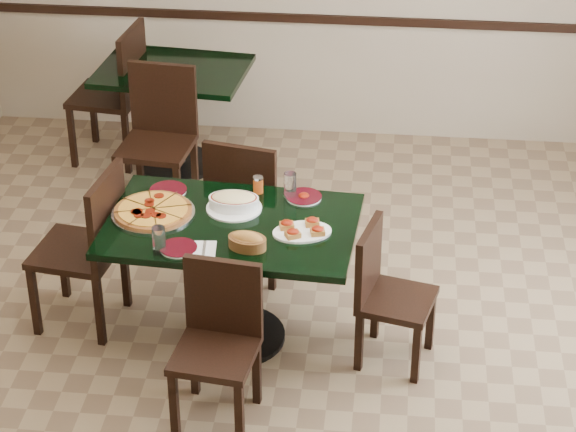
# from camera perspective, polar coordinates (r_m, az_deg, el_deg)

# --- Properties ---
(floor) EXTENTS (5.50, 5.50, 0.00)m
(floor) POSITION_cam_1_polar(r_m,az_deg,el_deg) (6.21, -0.32, -6.92)
(floor) COLOR #7C6547
(floor) RESTS_ON ground
(room_shell) EXTENTS (5.50, 5.50, 5.50)m
(room_shell) POSITION_cam_1_polar(r_m,az_deg,el_deg) (7.13, 9.51, 8.70)
(room_shell) COLOR white
(room_shell) RESTS_ON floor
(main_table) EXTENTS (1.37, 0.93, 0.75)m
(main_table) POSITION_cam_1_polar(r_m,az_deg,el_deg) (6.00, -2.85, -1.83)
(main_table) COLOR black
(main_table) RESTS_ON floor
(back_table) EXTENTS (1.07, 0.82, 0.75)m
(back_table) POSITION_cam_1_polar(r_m,az_deg,el_deg) (7.85, -5.81, 5.96)
(back_table) COLOR black
(back_table) RESTS_ON floor
(chair_far) EXTENTS (0.51, 0.51, 0.93)m
(chair_far) POSITION_cam_1_polar(r_m,az_deg,el_deg) (6.56, -2.10, 0.81)
(chair_far) COLOR black
(chair_far) RESTS_ON floor
(chair_near) EXTENTS (0.44, 0.44, 0.84)m
(chair_near) POSITION_cam_1_polar(r_m,az_deg,el_deg) (5.56, -3.53, -6.03)
(chair_near) COLOR black
(chair_near) RESTS_ON floor
(chair_right) EXTENTS (0.45, 0.45, 0.80)m
(chair_right) POSITION_cam_1_polar(r_m,az_deg,el_deg) (5.95, 4.93, -3.70)
(chair_right) COLOR black
(chair_right) RESTS_ON floor
(chair_left) EXTENTS (0.51, 0.51, 0.95)m
(chair_left) POSITION_cam_1_polar(r_m,az_deg,el_deg) (6.23, -10.00, -1.27)
(chair_left) COLOR black
(chair_left) RESTS_ON floor
(back_chair_near) EXTENTS (0.49, 0.49, 0.96)m
(back_chair_near) POSITION_cam_1_polar(r_m,az_deg,el_deg) (7.38, -6.54, 4.36)
(back_chair_near) COLOR black
(back_chair_near) RESTS_ON floor
(back_chair_left) EXTENTS (0.52, 0.52, 1.00)m
(back_chair_left) POSITION_cam_1_polar(r_m,az_deg,el_deg) (7.99, -8.61, 6.52)
(back_chair_left) COLOR black
(back_chair_left) RESTS_ON floor
(pepperoni_pizza) EXTENTS (0.45, 0.45, 0.04)m
(pepperoni_pizza) POSITION_cam_1_polar(r_m,az_deg,el_deg) (6.01, -6.87, 0.26)
(pepperoni_pizza) COLOR silver
(pepperoni_pizza) RESTS_ON main_table
(lasagna_casserole) EXTENTS (0.30, 0.30, 0.09)m
(lasagna_casserole) POSITION_cam_1_polar(r_m,az_deg,el_deg) (6.00, -2.77, 0.74)
(lasagna_casserole) COLOR white
(lasagna_casserole) RESTS_ON main_table
(bread_basket) EXTENTS (0.23, 0.18, 0.09)m
(bread_basket) POSITION_cam_1_polar(r_m,az_deg,el_deg) (5.67, -2.08, -1.28)
(bread_basket) COLOR brown
(bread_basket) RESTS_ON main_table
(bruschetta_platter) EXTENTS (0.36, 0.29, 0.05)m
(bruschetta_platter) POSITION_cam_1_polar(r_m,az_deg,el_deg) (5.79, 0.72, -0.69)
(bruschetta_platter) COLOR white
(bruschetta_platter) RESTS_ON main_table
(side_plate_near) EXTENTS (0.19, 0.19, 0.02)m
(side_plate_near) POSITION_cam_1_polar(r_m,az_deg,el_deg) (5.69, -5.58, -1.63)
(side_plate_near) COLOR white
(side_plate_near) RESTS_ON main_table
(side_plate_far_r) EXTENTS (0.20, 0.20, 0.03)m
(side_plate_far_r) POSITION_cam_1_polar(r_m,az_deg,el_deg) (6.11, 0.81, 0.99)
(side_plate_far_r) COLOR white
(side_plate_far_r) RESTS_ON main_table
(side_plate_far_l) EXTENTS (0.21, 0.21, 0.02)m
(side_plate_far_l) POSITION_cam_1_polar(r_m,az_deg,el_deg) (6.21, -6.11, 1.31)
(side_plate_far_l) COLOR white
(side_plate_far_l) RESTS_ON main_table
(napkin_setting) EXTENTS (0.17, 0.17, 0.01)m
(napkin_setting) POSITION_cam_1_polar(r_m,az_deg,el_deg) (5.68, -4.46, -1.69)
(napkin_setting) COLOR silver
(napkin_setting) RESTS_ON main_table
(water_glass_a) EXTENTS (0.07, 0.07, 0.15)m
(water_glass_a) POSITION_cam_1_polar(r_m,az_deg,el_deg) (6.09, 0.10, 1.56)
(water_glass_a) COLOR white
(water_glass_a) RESTS_ON main_table
(water_glass_b) EXTENTS (0.07, 0.07, 0.14)m
(water_glass_b) POSITION_cam_1_polar(r_m,az_deg,el_deg) (5.65, -6.57, -1.22)
(water_glass_b) COLOR white
(water_glass_b) RESTS_ON main_table
(pepper_shaker) EXTENTS (0.06, 0.06, 0.10)m
(pepper_shaker) POSITION_cam_1_polar(r_m,az_deg,el_deg) (6.15, -1.53, 1.62)
(pepper_shaker) COLOR #D35416
(pepper_shaker) RESTS_ON main_table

